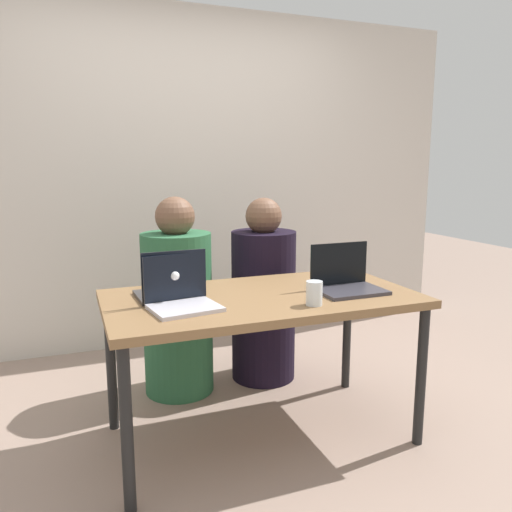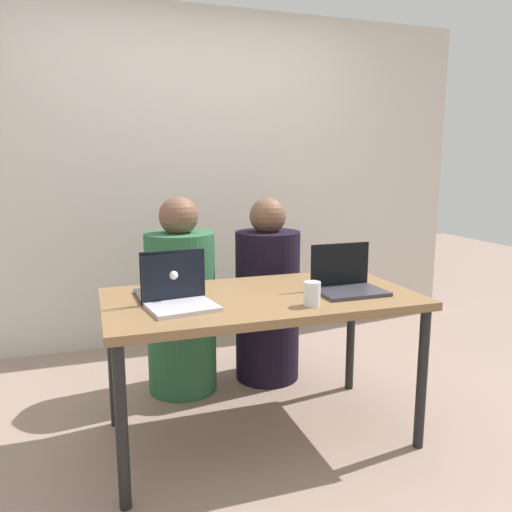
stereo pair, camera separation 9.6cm
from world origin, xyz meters
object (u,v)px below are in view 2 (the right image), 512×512
at_px(laptop_front_left, 179,296).
at_px(water_glass_right, 312,295).
at_px(person_on_right, 267,300).
at_px(laptop_front_right, 347,282).
at_px(person_on_left, 181,306).
at_px(laptop_back_left, 170,287).

relative_size(laptop_front_left, water_glass_right, 2.92).
relative_size(person_on_right, water_glass_right, 10.59).
relative_size(laptop_front_right, laptop_front_left, 1.02).
distance_m(person_on_left, person_on_right, 0.56).
bearing_deg(person_on_left, laptop_back_left, 90.91).
xyz_separation_m(person_on_right, water_glass_right, (-0.12, -0.93, 0.27)).
relative_size(laptop_front_left, laptop_back_left, 1.04).
bearing_deg(water_glass_right, person_on_right, 82.50).
bearing_deg(person_on_right, water_glass_right, 95.59).
xyz_separation_m(person_on_left, laptop_back_left, (-0.15, -0.59, 0.27)).
distance_m(person_on_right, water_glass_right, 0.97).
height_order(laptop_front_right, laptop_front_left, laptop_front_right).
distance_m(laptop_front_left, laptop_back_left, 0.17).
height_order(person_on_left, laptop_front_right, person_on_left).
bearing_deg(person_on_left, water_glass_right, 130.61).
bearing_deg(laptop_back_left, person_on_left, -107.52).
relative_size(person_on_left, laptop_front_left, 3.68).
bearing_deg(laptop_back_left, laptop_front_right, 166.23).
relative_size(person_on_right, laptop_front_left, 3.62).
distance_m(person_on_right, laptop_back_left, 0.96).
xyz_separation_m(laptop_front_right, laptop_front_left, (-0.84, -0.00, -0.00)).
xyz_separation_m(person_on_left, laptop_front_right, (0.71, -0.75, 0.27)).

